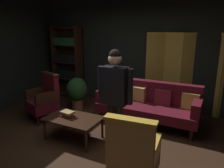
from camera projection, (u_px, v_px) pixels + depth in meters
The scene contains 13 objects.
ground_plane at pixel (91, 148), 3.71m from camera, with size 10.00×10.00×0.00m, color #331E11.
back_wall at pixel (141, 52), 5.46m from camera, with size 7.20×0.10×2.80m, color black.
folding_screen at pixel (191, 73), 4.97m from camera, with size 2.09×0.45×1.90m.
bookshelf at pixel (68, 61), 6.26m from camera, with size 0.90×0.32×2.05m.
velvet_couch at pixel (149, 102), 4.61m from camera, with size 2.12×0.78×0.88m.
coffee_table at pixel (73, 120), 3.92m from camera, with size 1.00×0.64×0.42m.
armchair_gilt_accent at pixel (133, 155), 2.65m from camera, with size 0.63×0.62×1.04m.
armchair_wing_left at pixel (44, 98), 4.77m from camera, with size 0.74×0.73×1.04m.
standing_figure at pixel (115, 93), 3.32m from camera, with size 0.59×0.23×1.70m.
potted_plant at pixel (77, 91), 5.36m from camera, with size 0.52×0.52×0.81m.
book_red_leather at pixel (68, 116), 3.95m from camera, with size 0.23×0.17×0.03m, color maroon.
book_green_cloth at pixel (67, 114), 3.94m from camera, with size 0.18×0.14×0.04m, color #1E4C28.
book_tan_leather at pixel (67, 112), 3.93m from camera, with size 0.23×0.17×0.04m, color #9E7A47.
Camera 1 is at (1.81, -2.79, 2.01)m, focal length 34.53 mm.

